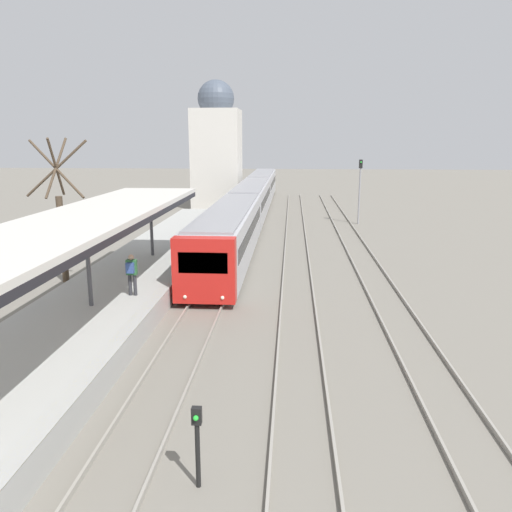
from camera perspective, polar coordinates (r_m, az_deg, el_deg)
platform_canopy at (r=18.94m, az=-18.86°, el=4.02°), size 4.00×20.94×3.39m
person_on_platform at (r=20.20m, az=-14.04°, el=-1.72°), size 0.40×0.40×1.66m
train_near at (r=44.46m, az=-0.53°, el=6.44°), size 2.64×49.02×3.14m
signal_post_near at (r=10.66m, az=-6.73°, el=-19.97°), size 0.20×0.21×1.79m
signal_mast_far at (r=42.64m, az=11.78°, el=8.04°), size 0.28×0.29×5.35m
distant_domed_building at (r=52.42m, az=-4.50°, el=12.13°), size 4.78×4.78×12.79m
bare_tree_background at (r=26.09m, az=-21.44°, el=4.19°), size 3.20×1.99×7.03m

